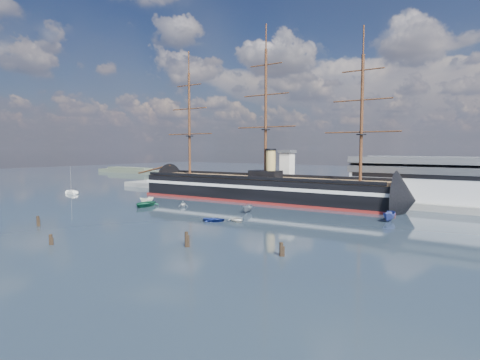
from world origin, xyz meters
The scene contains 18 objects.
ground centered at (0.00, 40.00, 0.00)m, with size 600.00×600.00×0.00m, color #1D2839.
quay centered at (10.00, 76.00, 0.00)m, with size 180.00×18.00×2.00m, color slate.
warehouse centered at (58.00, 80.00, 7.98)m, with size 63.00×21.00×11.60m.
quay_tower centered at (3.00, 73.00, 9.75)m, with size 5.00×5.00×15.00m.
shoreline centered at (-139.23, 135.00, 1.45)m, with size 120.00×10.00×4.00m.
warship centered at (-1.73, 60.00, 4.04)m, with size 113.31×21.17×53.94m.
sailboat centered at (-70.17, 34.29, 0.67)m, with size 6.79×2.70×10.56m.
motorboat_a centered at (-25.50, 32.74, 0.00)m, with size 6.33×2.32×2.53m, color white.
motorboat_b centered at (12.16, 20.59, 0.00)m, with size 3.28×1.31×1.53m, color navy.
motorboat_c centered at (10.76, 36.77, 0.00)m, with size 6.09×2.23×2.44m, color slate.
motorboat_d centered at (-11.27, 34.46, 0.00)m, with size 5.12×2.22×1.88m, color white.
motorboat_e centered at (16.76, 23.65, 0.00)m, with size 3.04×1.21×1.42m, color silver.
motorboat_f centered at (46.20, 45.74, 0.00)m, with size 7.23×2.65×2.89m, color #2F3E89.
motorboat_g centered at (-20.79, 27.70, 0.00)m, with size 5.50×2.20×2.57m, color #166242.
piling_near_left centered at (-16.76, -6.91, 0.00)m, with size 0.64×0.64×3.02m, color black.
piling_near_mid centered at (2.55, -14.69, 0.00)m, with size 0.64×0.64×2.62m, color black.
piling_near_right centered at (23.85, -1.48, 0.00)m, with size 0.64×0.64×3.47m, color black.
piling_far_right centered at (40.68, 2.96, 0.00)m, with size 0.64×0.64×2.97m, color black.
Camera 1 is at (72.54, -53.10, 17.52)m, focal length 30.00 mm.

